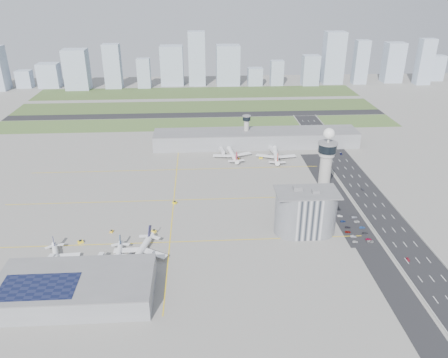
{
  "coord_description": "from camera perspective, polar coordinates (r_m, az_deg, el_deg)",
  "views": [
    {
      "loc": [
        -18.73,
        -276.62,
        160.46
      ],
      "look_at": [
        0.0,
        35.0,
        15.0
      ],
      "focal_mm": 35.0,
      "sensor_mm": 36.0,
      "label": 1
    }
  ],
  "objects": [
    {
      "name": "jet_bridge_near_0",
      "position": [
        283.23,
        -22.65,
        -11.06
      ],
      "size": [
        5.39,
        14.31,
        5.7
      ],
      "primitive_type": null,
      "rotation": [
        0.0,
        0.0,
        1.4
      ],
      "color": "silver",
      "rests_on": "ground"
    },
    {
      "name": "taxiway_line_h_0",
      "position": [
        294.99,
        -7.09,
        -8.19
      ],
      "size": [
        260.0,
        0.6,
        0.01
      ],
      "primitive_type": "cube",
      "color": "yellow",
      "rests_on": "ground"
    },
    {
      "name": "car_lot_9",
      "position": [
        322.27,
        17.61,
        -6.05
      ],
      "size": [
        4.13,
        1.82,
        1.32
      ],
      "primitive_type": "imported",
      "rotation": [
        0.0,
        0.0,
        1.68
      ],
      "color": "navy",
      "rests_on": "ground"
    },
    {
      "name": "airplane_far_a",
      "position": [
        424.24,
        1.05,
        3.67
      ],
      "size": [
        44.02,
        49.81,
        12.62
      ],
      "primitive_type": null,
      "rotation": [
        0.0,
        0.0,
        1.71
      ],
      "color": "white",
      "rests_on": "ground"
    },
    {
      "name": "barrier_left",
      "position": [
        341.19,
        17.61,
        -4.24
      ],
      "size": [
        0.6,
        500.0,
        1.2
      ],
      "primitive_type": "cube",
      "color": "#9E9E99",
      "rests_on": "ground"
    },
    {
      "name": "tug_2",
      "position": [
        306.86,
        -9.14,
        -6.7
      ],
      "size": [
        3.79,
        3.64,
        1.82
      ],
      "primitive_type": null,
      "rotation": [
        0.0,
        0.0,
        0.89
      ],
      "color": "yellow",
      "rests_on": "ground"
    },
    {
      "name": "barrier_right",
      "position": [
        351.99,
        21.88,
        -4.0
      ],
      "size": [
        0.6,
        500.0,
        1.2
      ],
      "primitive_type": "cube",
      "color": "#9E9E99",
      "rests_on": "ground"
    },
    {
      "name": "airplane_far_b",
      "position": [
        424.32,
        6.81,
        3.51
      ],
      "size": [
        43.51,
        49.61,
        12.81
      ],
      "primitive_type": null,
      "rotation": [
        0.0,
        0.0,
        1.46
      ],
      "color": "white",
      "rests_on": "ground"
    },
    {
      "name": "skyline_bldg_5",
      "position": [
        719.87,
        -14.34,
        14.08
      ],
      "size": [
        25.49,
        20.39,
        66.89
      ],
      "primitive_type": "cube",
      "color": "#9EADC1",
      "rests_on": "ground"
    },
    {
      "name": "skyline_bldg_11",
      "position": [
        725.22,
        6.91,
        13.6
      ],
      "size": [
        20.22,
        16.18,
        38.97
      ],
      "primitive_type": "cube",
      "color": "#9EADC1",
      "rests_on": "ground"
    },
    {
      "name": "airplane_near_a",
      "position": [
        290.72,
        -21.13,
        -9.32
      ],
      "size": [
        38.9,
        41.97,
        9.56
      ],
      "primitive_type": null,
      "rotation": [
        0.0,
        0.0,
        -1.22
      ],
      "color": "white",
      "rests_on": "ground"
    },
    {
      "name": "car_lot_2",
      "position": [
        314.44,
        15.87,
        -6.65
      ],
      "size": [
        4.11,
        2.12,
        1.11
      ],
      "primitive_type": "imported",
      "rotation": [
        0.0,
        0.0,
        1.5
      ],
      "color": "maroon",
      "rests_on": "ground"
    },
    {
      "name": "runway",
      "position": [
        562.0,
        -3.46,
        8.35
      ],
      "size": [
        480.0,
        22.0,
        0.1
      ],
      "primitive_type": "cube",
      "color": "black",
      "rests_on": "ground"
    },
    {
      "name": "tug_1",
      "position": [
        312.64,
        -14.47,
        -6.62
      ],
      "size": [
        2.44,
        3.08,
        1.58
      ],
      "primitive_type": null,
      "rotation": [
        0.0,
        0.0,
        -0.23
      ],
      "color": "yellow",
      "rests_on": "ground"
    },
    {
      "name": "taxiway_line_h_2",
      "position": [
        400.76,
        -6.19,
        1.23
      ],
      "size": [
        260.0,
        0.6,
        0.01
      ],
      "primitive_type": "cube",
      "color": "yellow",
      "rests_on": "ground"
    },
    {
      "name": "jet_bridge_far_1",
      "position": [
        443.64,
        5.98,
        4.03
      ],
      "size": [
        5.39,
        14.31,
        5.7
      ],
      "primitive_type": null,
      "rotation": [
        0.0,
        0.0,
        -1.4
      ],
      "color": "silver",
      "rests_on": "ground"
    },
    {
      "name": "skyline_bldg_10",
      "position": [
        721.37,
        4.07,
        13.2
      ],
      "size": [
        23.01,
        18.41,
        27.75
      ],
      "primitive_type": "cube",
      "color": "#9EADC1",
      "rests_on": "ground"
    },
    {
      "name": "car_lot_6",
      "position": [
        308.21,
        18.57,
        -7.73
      ],
      "size": [
        4.69,
        2.57,
        1.25
      ],
      "primitive_type": "imported",
      "rotation": [
        0.0,
        0.0,
        1.46
      ],
      "color": "#9C9C9C",
      "rests_on": "ground"
    },
    {
      "name": "ground",
      "position": [
        320.34,
        0.38,
        -5.08
      ],
      "size": [
        1000.0,
        1000.0,
        0.0
      ],
      "primitive_type": "plane",
      "color": "gray"
    },
    {
      "name": "car_hw_0",
      "position": [
        298.53,
        22.91,
        -9.64
      ],
      "size": [
        2.0,
        3.98,
        1.3
      ],
      "primitive_type": "imported",
      "rotation": [
        0.0,
        0.0,
        -0.12
      ],
      "color": "#A12437",
      "rests_on": "ground"
    },
    {
      "name": "car_lot_11",
      "position": [
        333.74,
        16.65,
        -4.79
      ],
      "size": [
        4.69,
        2.46,
        1.3
      ],
      "primitive_type": "imported",
      "rotation": [
        0.0,
        0.0,
        1.72
      ],
      "color": "#979AAA",
      "rests_on": "ground"
    },
    {
      "name": "car_lot_8",
      "position": [
        316.46,
        17.94,
        -6.71
      ],
      "size": [
        3.83,
        1.72,
        1.28
      ],
      "primitive_type": "imported",
      "rotation": [
        0.0,
        0.0,
        1.52
      ],
      "color": "#2B2B2F",
      "rests_on": "ground"
    },
    {
      "name": "airplane_near_c",
      "position": [
        280.58,
        -10.98,
        -8.97
      ],
      "size": [
        45.28,
        49.75,
        11.76
      ],
      "primitive_type": null,
      "rotation": [
        0.0,
        0.0,
        -1.83
      ],
      "color": "white",
      "rests_on": "ground"
    },
    {
      "name": "skyline_bldg_7",
      "position": [
        726.37,
        -6.81,
        14.52
      ],
      "size": [
        35.76,
        28.61,
        61.22
      ],
      "primitive_type": "cube",
      "color": "#9EADC1",
      "rests_on": "ground"
    },
    {
      "name": "grass_strip_1",
      "position": [
        598.52,
        -3.48,
        9.39
      ],
      "size": [
        480.0,
        60.0,
        0.08
      ],
      "primitive_type": "cube",
      "color": "#3E5528",
      "rests_on": "ground"
    },
    {
      "name": "car_lot_3",
      "position": [
        319.82,
        15.87,
        -6.08
      ],
      "size": [
        3.92,
        1.88,
        1.1
      ],
      "primitive_type": "imported",
      "rotation": [
        0.0,
        0.0,
        1.48
      ],
      "color": "black",
      "rests_on": "ground"
    },
    {
      "name": "car_lot_0",
      "position": [
        304.93,
        16.75,
        -7.84
      ],
      "size": [
        3.71,
        1.86,
        1.21
      ],
      "primitive_type": "imported",
      "rotation": [
        0.0,
        0.0,
        1.45
      ],
      "color": "silver",
      "rests_on": "ground"
    },
    {
      "name": "airplane_near_b",
      "position": [
        279.8,
        -13.75,
        -9.65
      ],
      "size": [
        30.42,
        35.37,
        9.61
      ],
      "primitive_type": null,
      "rotation": [
        0.0,
        0.0,
        -1.53
      ],
      "color": "white",
      "rests_on": "ground"
    },
    {
      "name": "tug_4",
      "position": [
        419.86,
        1.78,
        2.66
      ],
      "size": [
        4.04,
        3.12,
        2.12
      ],
      "primitive_type": null,
      "rotation": [
        0.0,
        0.0,
        -1.39
      ],
      "color": "orange",
      "rests_on": "ground"
    },
    {
      "name": "car_lot_1",
      "position": [
        310.29,
        16.54,
        -7.18
      ],
      "size": [
        4.03,
        1.7,
        1.29
      ],
      "primitive_type": "imported",
      "rotation": [
        0.0,
        0.0,
        1.48
      ],
      "color": "#95969F",
      "rests_on": "ground"
    },
    {
      "name": "skyline_bldg_6",
      "position": [
        713.03,
        -10.42,
        13.44
      ],
      "size": [
        20.04,
        16.03,
        45.2
      ],
      "primitive_type": "cube",
      "color": "#9EADC1",
      "rests_on": "ground"
    },
    {
      "name": "jet_bridge_far_0",
      "position": [
        438.45,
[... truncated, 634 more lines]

